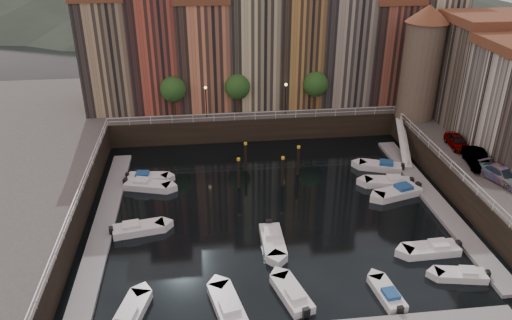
{
  "coord_description": "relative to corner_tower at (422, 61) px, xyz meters",
  "views": [
    {
      "loc": [
        -6.68,
        -41.71,
        26.18
      ],
      "look_at": [
        -1.31,
        4.0,
        3.32
      ],
      "focal_mm": 35.0,
      "sensor_mm": 36.0,
      "label": 1
    }
  ],
  "objects": [
    {
      "name": "street_lamps",
      "position": [
        -21.0,
        2.7,
        -4.3
      ],
      "size": [
        10.36,
        0.36,
        4.18
      ],
      "color": "black",
      "rests_on": "quay_far"
    },
    {
      "name": "boat_near_3",
      "position": [
        -13.38,
        -28.33,
        -9.87
      ],
      "size": [
        1.96,
        4.22,
        0.95
      ],
      "rotation": [
        0.0,
        0.0,
        1.69
      ],
      "color": "silver",
      "rests_on": "ground"
    },
    {
      "name": "boat_near_0",
      "position": [
        -32.51,
        -28.28,
        -9.82
      ],
      "size": [
        2.88,
        4.9,
        1.1
      ],
      "rotation": [
        0.0,
        0.0,
        1.3
      ],
      "color": "silver",
      "rests_on": "ground"
    },
    {
      "name": "promenade_trees",
      "position": [
        -21.33,
        3.7,
        -3.61
      ],
      "size": [
        21.2,
        3.2,
        5.2
      ],
      "color": "black",
      "rests_on": "quay_far"
    },
    {
      "name": "mooring_pilings",
      "position": [
        -19.98,
        -8.73,
        -8.54
      ],
      "size": [
        7.12,
        4.38,
        3.78
      ],
      "color": "black",
      "rests_on": "ground"
    },
    {
      "name": "gangway",
      "position": [
        -2.9,
        -4.5,
        -8.28
      ],
      "size": [
        2.78,
        8.32,
        3.73
      ],
      "color": "white",
      "rests_on": "ground"
    },
    {
      "name": "boat_extra_38",
      "position": [
        -21.04,
        -20.64,
        -9.8
      ],
      "size": [
        1.89,
        5.14,
        1.18
      ],
      "rotation": [
        0.0,
        0.0,
        4.71
      ],
      "color": "silver",
      "rests_on": "ground"
    },
    {
      "name": "boat_right_2",
      "position": [
        -6.9,
        -13.78,
        -9.79
      ],
      "size": [
        5.35,
        3.18,
        1.2
      ],
      "rotation": [
        0.0,
        0.0,
        3.42
      ],
      "color": "silver",
      "rests_on": "ground"
    },
    {
      "name": "boat_left_3",
      "position": [
        -32.8,
        -9.25,
        -9.81
      ],
      "size": [
        5.15,
        3.07,
        1.15
      ],
      "rotation": [
        0.0,
        0.0,
        -0.28
      ],
      "color": "silver",
      "rests_on": "ground"
    },
    {
      "name": "corner_tower",
      "position": [
        0.0,
        0.0,
        0.0
      ],
      "size": [
        5.2,
        5.2,
        13.8
      ],
      "color": "#6B5B4C",
      "rests_on": "quay_right"
    },
    {
      "name": "boat_near_1",
      "position": [
        -25.49,
        -28.34,
        -9.8
      ],
      "size": [
        2.87,
        5.24,
        1.17
      ],
      "rotation": [
        0.0,
        0.0,
        1.79
      ],
      "color": "silver",
      "rests_on": "ground"
    },
    {
      "name": "dock_left",
      "position": [
        -36.2,
        -15.5,
        -10.02
      ],
      "size": [
        2.0,
        28.0,
        0.35
      ],
      "primitive_type": "cube",
      "color": "gray",
      "rests_on": "ground"
    },
    {
      "name": "dock_right",
      "position": [
        -3.8,
        -15.5,
        -10.02
      ],
      "size": [
        2.0,
        28.0,
        0.35
      ],
      "primitive_type": "cube",
      "color": "gray",
      "rests_on": "ground"
    },
    {
      "name": "boat_right_4",
      "position": [
        -6.67,
        -7.87,
        -9.81
      ],
      "size": [
        5.07,
        3.35,
        1.15
      ],
      "rotation": [
        0.0,
        0.0,
        2.78
      ],
      "color": "silver",
      "rests_on": "ground"
    },
    {
      "name": "boat_near_2",
      "position": [
        -20.55,
        -27.61,
        -9.82
      ],
      "size": [
        2.86,
        4.89,
        1.1
      ],
      "rotation": [
        0.0,
        0.0,
        1.84
      ],
      "color": "silver",
      "rests_on": "ground"
    },
    {
      "name": "quay_far",
      "position": [
        -20.0,
        11.5,
        -8.69
      ],
      "size": [
        80.0,
        20.0,
        3.0
      ],
      "primitive_type": "cube",
      "color": "black",
      "rests_on": "ground"
    },
    {
      "name": "boat_left_2",
      "position": [
        -33.02,
        -17.33,
        -9.82
      ],
      "size": [
        5.01,
        2.55,
        1.12
      ],
      "rotation": [
        0.0,
        0.0,
        0.18
      ],
      "color": "silver",
      "rests_on": "ground"
    },
    {
      "name": "boat_right_1",
      "position": [
        -7.64,
        -23.45,
        -9.81
      ],
      "size": [
        5.03,
        1.95,
        1.15
      ],
      "rotation": [
        0.0,
        0.0,
        3.17
      ],
      "color": "silver",
      "rests_on": "ground"
    },
    {
      "name": "railings",
      "position": [
        -20.0,
        -9.62,
        -6.41
      ],
      "size": [
        36.08,
        34.04,
        0.52
      ],
      "color": "white",
      "rests_on": "ground"
    },
    {
      "name": "boat_left_4",
      "position": [
        -32.91,
        -7.38,
        -9.84
      ],
      "size": [
        4.62,
        2.12,
        1.04
      ],
      "rotation": [
        0.0,
        0.0,
        -0.11
      ],
      "color": "silver",
      "rests_on": "ground"
    },
    {
      "name": "boat_right_3",
      "position": [
        -7.14,
        -11.59,
        -9.8
      ],
      "size": [
        5.21,
        2.69,
        1.17
      ],
      "rotation": [
        0.0,
        0.0,
        2.96
      ],
      "color": "silver",
      "rests_on": "ground"
    },
    {
      "name": "car_a",
      "position": [
        0.95,
        -9.45,
        -6.49
      ],
      "size": [
        2.01,
        4.28,
        1.42
      ],
      "primitive_type": "imported",
      "rotation": [
        0.0,
        0.0,
        -0.08
      ],
      "color": "gray",
      "rests_on": "quay_right"
    },
    {
      "name": "boat_right_0",
      "position": [
        -6.7,
        -26.87,
        -9.87
      ],
      "size": [
        4.3,
        2.22,
        0.96
      ],
      "rotation": [
        0.0,
        0.0,
        2.96
      ],
      "color": "silver",
      "rests_on": "ground"
    },
    {
      "name": "car_b",
      "position": [
        0.81,
        -13.84,
        -6.41
      ],
      "size": [
        2.5,
        4.98,
        1.57
      ],
      "primitive_type": "imported",
      "rotation": [
        0.0,
        0.0,
        -0.18
      ],
      "color": "gray",
      "rests_on": "quay_right"
    },
    {
      "name": "far_terrace",
      "position": [
        -16.69,
        9.0,
        0.76
      ],
      "size": [
        48.7,
        10.3,
        17.5
      ],
      "color": "#988161",
      "rests_on": "quay_far"
    },
    {
      "name": "ground",
      "position": [
        -20.0,
        -14.5,
        -10.19
      ],
      "size": [
        200.0,
        200.0,
        0.0
      ],
      "primitive_type": "plane",
      "color": "black",
      "rests_on": "ground"
    },
    {
      "name": "car_c",
      "position": [
        1.5,
        -17.35,
        -6.48
      ],
      "size": [
        3.42,
        5.3,
        1.43
      ],
      "primitive_type": "imported",
      "rotation": [
        0.0,
        0.0,
        0.31
      ],
      "color": "gray",
      "rests_on": "quay_right"
    }
  ]
}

